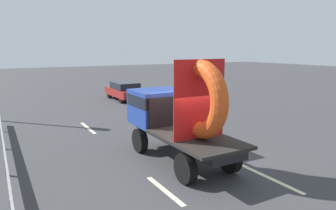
# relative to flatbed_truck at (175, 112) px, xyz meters

# --- Properties ---
(ground_plane) EXTENTS (120.00, 120.00, 0.00)m
(ground_plane) POSITION_rel_flatbed_truck_xyz_m (0.33, -0.72, -1.70)
(ground_plane) COLOR #38383A
(flatbed_truck) EXTENTS (2.02, 5.18, 3.65)m
(flatbed_truck) POSITION_rel_flatbed_truck_xyz_m (0.00, 0.00, 0.00)
(flatbed_truck) COLOR black
(flatbed_truck) RESTS_ON ground_plane
(distant_sedan) EXTENTS (1.81, 4.23, 1.38)m
(distant_sedan) POSITION_rel_flatbed_truck_xyz_m (3.26, 13.12, -0.96)
(distant_sedan) COLOR black
(distant_sedan) RESTS_ON ground_plane
(guardrail) EXTENTS (0.10, 12.06, 0.71)m
(guardrail) POSITION_rel_flatbed_truck_xyz_m (-5.48, 2.72, -1.18)
(guardrail) COLOR gray
(guardrail) RESTS_ON ground_plane
(lane_dash_left_near) EXTENTS (0.16, 2.07, 0.01)m
(lane_dash_left_near) POSITION_rel_flatbed_truck_xyz_m (-1.63, -2.18, -1.70)
(lane_dash_left_near) COLOR beige
(lane_dash_left_near) RESTS_ON ground_plane
(lane_dash_left_far) EXTENTS (0.16, 2.48, 0.01)m
(lane_dash_left_far) POSITION_rel_flatbed_truck_xyz_m (-1.63, 5.88, -1.70)
(lane_dash_left_far) COLOR beige
(lane_dash_left_far) RESTS_ON ground_plane
(lane_dash_right_near) EXTENTS (0.16, 2.78, 0.01)m
(lane_dash_right_near) POSITION_rel_flatbed_truck_xyz_m (1.63, -2.92, -1.70)
(lane_dash_right_near) COLOR beige
(lane_dash_right_near) RESTS_ON ground_plane
(lane_dash_right_far) EXTENTS (0.16, 2.29, 0.01)m
(lane_dash_right_far) POSITION_rel_flatbed_truck_xyz_m (1.63, 5.07, -1.70)
(lane_dash_right_far) COLOR beige
(lane_dash_right_far) RESTS_ON ground_plane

